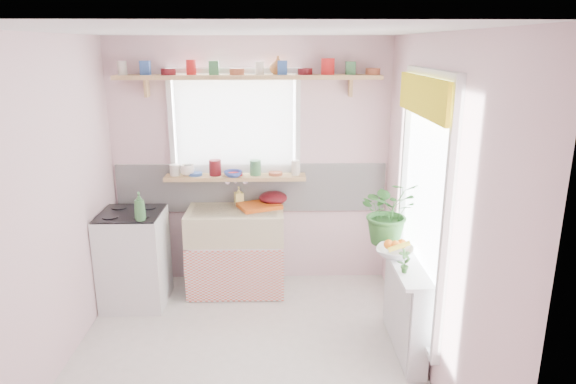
{
  "coord_description": "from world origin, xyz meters",
  "views": [
    {
      "loc": [
        0.27,
        -3.5,
        2.41
      ],
      "look_at": [
        0.36,
        0.55,
        1.25
      ],
      "focal_mm": 32.0,
      "sensor_mm": 36.0,
      "label": 1
    }
  ],
  "objects": [
    {
      "name": "sill_bowl",
      "position": [
        -0.17,
        1.42,
        1.19
      ],
      "size": [
        0.24,
        0.24,
        0.06
      ],
      "primitive_type": "imported",
      "rotation": [
        0.0,
        0.0,
        0.4
      ],
      "color": "#354FAC",
      "rests_on": "windowsill"
    },
    {
      "name": "sill_crockery",
      "position": [
        -0.17,
        1.48,
        1.22
      ],
      "size": [
        1.35,
        0.11,
        0.12
      ],
      "color": "silver",
      "rests_on": "windowsill"
    },
    {
      "name": "jade_plant",
      "position": [
        1.21,
        0.6,
        1.06
      ],
      "size": [
        0.55,
        0.49,
        0.57
      ],
      "primitive_type": "imported",
      "rotation": [
        0.0,
        0.0,
        0.1
      ],
      "color": "#2D6628",
      "rests_on": "radiator_ledge"
    },
    {
      "name": "sill_cup",
      "position": [
        -0.63,
        1.47,
        1.21
      ],
      "size": [
        0.14,
        0.14,
        0.11
      ],
      "primitive_type": "imported",
      "rotation": [
        0.0,
        0.0,
        0.02
      ],
      "color": "white",
      "rests_on": "windowsill"
    },
    {
      "name": "windowsill",
      "position": [
        -0.15,
        1.48,
        1.14
      ],
      "size": [
        1.4,
        0.22,
        0.04
      ],
      "primitive_type": "cube",
      "color": "tan",
      "rests_on": "room"
    },
    {
      "name": "cooker_bottle",
      "position": [
        -0.95,
        0.83,
        1.04
      ],
      "size": [
        0.12,
        0.13,
        0.26
      ],
      "primitive_type": "imported",
      "rotation": [
        0.0,
        0.0,
        0.3
      ],
      "color": "#3D7A40",
      "rests_on": "cooker"
    },
    {
      "name": "fruit",
      "position": [
        1.22,
        0.31,
        0.87
      ],
      "size": [
        0.2,
        0.14,
        0.1
      ],
      "color": "orange",
      "rests_on": "fruit_bowl"
    },
    {
      "name": "shelf_vase",
      "position": [
        0.28,
        1.53,
        2.23
      ],
      "size": [
        0.21,
        0.21,
        0.17
      ],
      "primitive_type": "imported",
      "rotation": [
        0.0,
        0.0,
        -0.38
      ],
      "color": "#A46532",
      "rests_on": "pine_shelf"
    },
    {
      "name": "herb_pot",
      "position": [
        1.21,
        -0.0,
        0.87
      ],
      "size": [
        0.12,
        0.1,
        0.19
      ],
      "primitive_type": "imported",
      "rotation": [
        0.0,
        0.0,
        0.36
      ],
      "color": "#326127",
      "rests_on": "radiator_ledge"
    },
    {
      "name": "colander",
      "position": [
        0.22,
        1.5,
        0.92
      ],
      "size": [
        0.36,
        0.36,
        0.13
      ],
      "primitive_type": "ellipsoid",
      "rotation": [
        0.0,
        0.0,
        0.32
      ],
      "color": "#530E14",
      "rests_on": "sink_unit"
    },
    {
      "name": "fruit_bowl",
      "position": [
        1.21,
        0.31,
        0.81
      ],
      "size": [
        0.38,
        0.38,
        0.07
      ],
      "primitive_type": "imported",
      "rotation": [
        0.0,
        0.0,
        -0.37
      ],
      "color": "silver",
      "rests_on": "radiator_ledge"
    },
    {
      "name": "radiator_ledge",
      "position": [
        1.3,
        0.2,
        0.4
      ],
      "size": [
        0.22,
        0.95,
        0.78
      ],
      "color": "white",
      "rests_on": "ground"
    },
    {
      "name": "dish_tray",
      "position": [
        0.09,
        1.38,
        0.87
      ],
      "size": [
        0.48,
        0.43,
        0.04
      ],
      "primitive_type": "cube",
      "rotation": [
        0.0,
        0.0,
        0.41
      ],
      "color": "#CC5212",
      "rests_on": "sink_unit"
    },
    {
      "name": "shelf_crockery",
      "position": [
        -0.04,
        1.47,
        2.19
      ],
      "size": [
        2.47,
        0.11,
        0.12
      ],
      "color": "silver",
      "rests_on": "pine_shelf"
    },
    {
      "name": "pine_shelf",
      "position": [
        0.0,
        1.47,
        2.12
      ],
      "size": [
        2.52,
        0.24,
        0.04
      ],
      "primitive_type": "cube",
      "color": "tan",
      "rests_on": "room"
    },
    {
      "name": "soap_bottle_sink",
      "position": [
        -0.12,
        1.5,
        0.94
      ],
      "size": [
        0.1,
        0.11,
        0.18
      ],
      "primitive_type": "imported",
      "rotation": [
        0.0,
        0.0,
        0.31
      ],
      "color": "#FAE56F",
      "rests_on": "sink_unit"
    },
    {
      "name": "sink_unit",
      "position": [
        -0.15,
        1.29,
        0.43
      ],
      "size": [
        0.95,
        0.65,
        1.11
      ],
      "color": "white",
      "rests_on": "ground"
    },
    {
      "name": "room",
      "position": [
        0.66,
        0.86,
        1.37
      ],
      "size": [
        3.2,
        3.2,
        3.2
      ],
      "color": "white",
      "rests_on": "ground"
    },
    {
      "name": "cooker",
      "position": [
        -1.1,
        1.05,
        0.46
      ],
      "size": [
        0.58,
        0.58,
        0.93
      ],
      "color": "white",
      "rests_on": "ground"
    }
  ]
}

